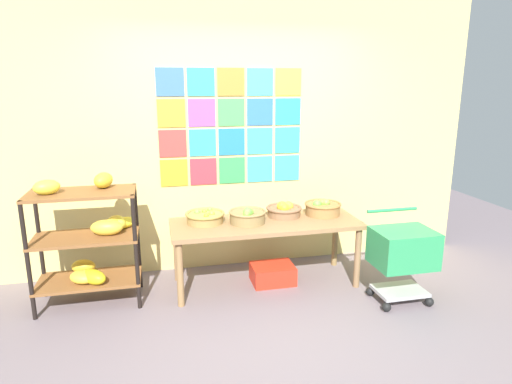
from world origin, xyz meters
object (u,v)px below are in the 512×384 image
(fruit_basket_centre, at_px, (323,208))
(fruit_basket_right, at_px, (248,216))
(fruit_basket_left, at_px, (284,210))
(produce_crate_under_table, at_px, (273,274))
(banana_shelf_unit, at_px, (92,235))
(fruit_basket_back_left, at_px, (205,217))
(display_table, at_px, (266,229))
(shopping_cart, at_px, (403,252))

(fruit_basket_centre, bearing_deg, fruit_basket_right, -172.80)
(fruit_basket_left, xyz_separation_m, produce_crate_under_table, (-0.15, -0.13, -0.61))
(banana_shelf_unit, distance_m, fruit_basket_centre, 2.19)
(banana_shelf_unit, bearing_deg, fruit_basket_back_left, 5.70)
(banana_shelf_unit, xyz_separation_m, display_table, (1.57, -0.00, -0.06))
(shopping_cart, bearing_deg, fruit_basket_right, 157.27)
(fruit_basket_centre, xyz_separation_m, fruit_basket_left, (-0.39, 0.04, -0.01))
(banana_shelf_unit, distance_m, fruit_basket_right, 1.39)
(fruit_basket_right, height_order, fruit_basket_centre, fruit_basket_right)
(fruit_basket_left, height_order, fruit_basket_back_left, fruit_basket_left)
(fruit_basket_right, relative_size, shopping_cart, 0.44)
(fruit_basket_left, distance_m, produce_crate_under_table, 0.64)
(fruit_basket_centre, relative_size, shopping_cart, 0.45)
(shopping_cart, bearing_deg, produce_crate_under_table, 151.75)
(fruit_basket_right, height_order, fruit_basket_back_left, fruit_basket_right)
(banana_shelf_unit, distance_m, fruit_basket_back_left, 1.01)
(fruit_basket_left, xyz_separation_m, shopping_cart, (0.87, -0.75, -0.22))
(fruit_basket_left, distance_m, fruit_basket_back_left, 0.79)
(display_table, relative_size, produce_crate_under_table, 4.35)
(banana_shelf_unit, distance_m, produce_crate_under_table, 1.73)
(produce_crate_under_table, distance_m, shopping_cart, 1.25)
(display_table, bearing_deg, produce_crate_under_table, 5.46)
(produce_crate_under_table, height_order, shopping_cart, shopping_cart)
(shopping_cart, bearing_deg, fruit_basket_left, 142.32)
(display_table, bearing_deg, shopping_cart, -29.52)
(fruit_basket_centre, bearing_deg, banana_shelf_unit, -177.39)
(banana_shelf_unit, distance_m, shopping_cart, 2.73)
(fruit_basket_centre, xyz_separation_m, fruit_basket_back_left, (-1.18, 0.00, -0.01))
(produce_crate_under_table, bearing_deg, display_table, -174.54)
(fruit_basket_back_left, xyz_separation_m, produce_crate_under_table, (0.64, -0.10, -0.60))
(fruit_basket_back_left, relative_size, shopping_cart, 0.46)
(fruit_basket_right, bearing_deg, fruit_basket_back_left, 165.48)
(banana_shelf_unit, height_order, fruit_basket_right, banana_shelf_unit)
(display_table, height_order, shopping_cart, shopping_cart)
(fruit_basket_left, relative_size, produce_crate_under_table, 0.86)
(fruit_basket_right, xyz_separation_m, shopping_cart, (1.27, -0.62, -0.23))
(fruit_basket_right, bearing_deg, produce_crate_under_table, 1.11)
(fruit_basket_centre, distance_m, fruit_basket_back_left, 1.18)
(display_table, xyz_separation_m, fruit_basket_back_left, (-0.56, 0.10, 0.13))
(fruit_basket_centre, bearing_deg, display_table, -170.55)
(fruit_basket_back_left, bearing_deg, produce_crate_under_table, -8.51)
(produce_crate_under_table, bearing_deg, banana_shelf_unit, -179.84)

